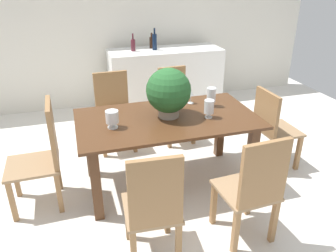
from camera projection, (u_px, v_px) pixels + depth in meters
The scene contains 18 objects.
ground_plane at pixel (170, 185), 3.51m from camera, with size 7.04×7.04×0.00m, color silver.
back_wall at pixel (122, 23), 5.21m from camera, with size 6.40×0.10×2.60m, color silver.
dining_table at pixel (167, 129), 3.32m from camera, with size 1.76×0.98×0.75m.
chair_foot_end at pixel (272, 125), 3.68m from camera, with size 0.42×0.46×0.91m.
chair_near_left at pixel (153, 207), 2.38m from camera, with size 0.44×0.47×0.99m.
chair_near_right at pixel (254, 187), 2.58m from camera, with size 0.46×0.47×0.98m.
chair_far_left at pixel (114, 107), 4.13m from camera, with size 0.47×0.45×0.94m.
chair_far_right at pixel (174, 101), 4.33m from camera, with size 0.42×0.46×0.94m.
chair_head_end at pixel (44, 152), 3.04m from camera, with size 0.48×0.47×1.02m.
flower_centerpiece at pixel (169, 92), 3.18m from camera, with size 0.43×0.43×0.49m.
crystal_vase_left at pixel (209, 107), 3.21m from camera, with size 0.10×0.10×0.18m.
crystal_vase_center_near at pixel (112, 118), 3.01m from camera, with size 0.12×0.12×0.17m.
crystal_vase_right at pixel (211, 96), 3.47m from camera, with size 0.09×0.09×0.20m.
wine_glass at pixel (191, 93), 3.56m from camera, with size 0.06×0.06×0.16m.
kitchen_counter at pixel (165, 80), 5.27m from camera, with size 1.73×0.63×0.96m, color white.
wine_bottle_tall at pixel (155, 41), 4.98m from camera, with size 0.07×0.07×0.32m.
wine_bottle_dark at pixel (133, 45), 4.92m from camera, with size 0.07×0.07×0.26m.
wine_bottle_clear at pixel (152, 42), 5.10m from camera, with size 0.07×0.07×0.23m.
Camera 1 is at (-0.85, -2.78, 2.07)m, focal length 35.58 mm.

